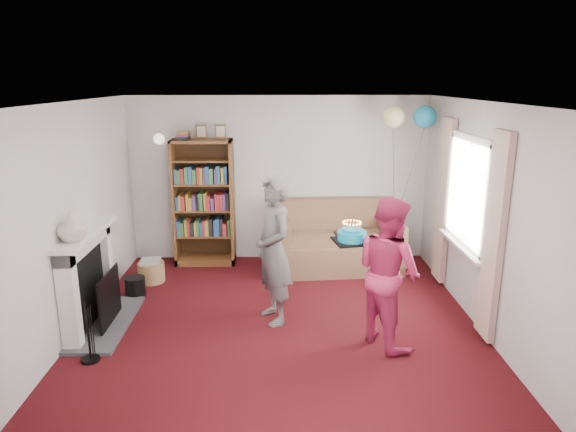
{
  "coord_description": "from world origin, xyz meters",
  "views": [
    {
      "loc": [
        -0.02,
        -5.2,
        2.73
      ],
      "look_at": [
        0.1,
        0.6,
        1.18
      ],
      "focal_mm": 32.0,
      "sensor_mm": 36.0,
      "label": 1
    }
  ],
  "objects_px": {
    "birthday_cake": "(352,236)",
    "sofa": "(335,243)",
    "person_magenta": "(388,272)",
    "person_striped": "(274,251)",
    "bookcase": "(204,203)"
  },
  "relations": [
    {
      "from": "birthday_cake",
      "to": "sofa",
      "type": "bearing_deg",
      "value": 87.82
    },
    {
      "from": "person_magenta",
      "to": "birthday_cake",
      "type": "relative_size",
      "value": 4.45
    },
    {
      "from": "person_striped",
      "to": "sofa",
      "type": "bearing_deg",
      "value": 132.09
    },
    {
      "from": "bookcase",
      "to": "person_striped",
      "type": "height_order",
      "value": "bookcase"
    },
    {
      "from": "sofa",
      "to": "person_striped",
      "type": "height_order",
      "value": "person_striped"
    },
    {
      "from": "birthday_cake",
      "to": "bookcase",
      "type": "bearing_deg",
      "value": 128.07
    },
    {
      "from": "bookcase",
      "to": "birthday_cake",
      "type": "relative_size",
      "value": 5.84
    },
    {
      "from": "bookcase",
      "to": "birthday_cake",
      "type": "xyz_separation_m",
      "value": [
        1.88,
        -2.4,
        0.22
      ]
    },
    {
      "from": "sofa",
      "to": "person_magenta",
      "type": "relative_size",
      "value": 1.16
    },
    {
      "from": "bookcase",
      "to": "person_striped",
      "type": "distance_m",
      "value": 2.27
    },
    {
      "from": "person_magenta",
      "to": "birthday_cake",
      "type": "height_order",
      "value": "person_magenta"
    },
    {
      "from": "sofa",
      "to": "birthday_cake",
      "type": "bearing_deg",
      "value": -96.34
    },
    {
      "from": "bookcase",
      "to": "sofa",
      "type": "distance_m",
      "value": 2.05
    },
    {
      "from": "bookcase",
      "to": "person_striped",
      "type": "relative_size",
      "value": 1.22
    },
    {
      "from": "person_striped",
      "to": "birthday_cake",
      "type": "bearing_deg",
      "value": 43.51
    }
  ]
}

